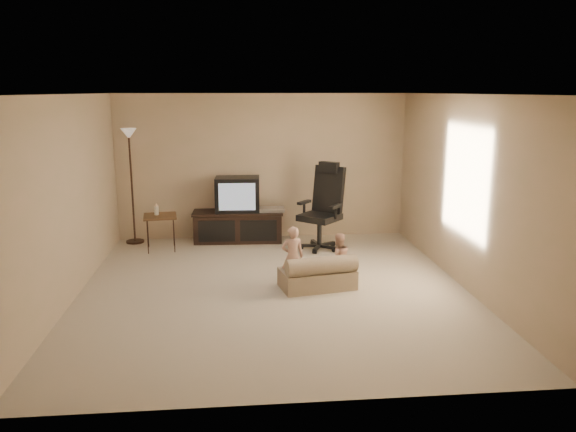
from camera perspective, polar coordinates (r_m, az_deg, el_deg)
name	(u,v)px	position (r m, az deg, el deg)	size (l,w,h in m)	color
floor	(274,289)	(7.41, -1.45, -7.45)	(5.50, 5.50, 0.00)	#AFA18B
room_shell	(273,174)	(7.03, -1.51, 4.25)	(5.50, 5.50, 5.50)	silver
tv_stand	(238,215)	(9.66, -5.07, 0.13)	(1.57, 0.64, 1.11)	black
office_chair	(322,218)	(9.18, 3.52, -0.21)	(0.92, 0.92, 1.41)	black
side_table	(160,216)	(9.30, -12.90, -0.04)	(0.58, 0.58, 0.78)	brown
floor_lamp	(130,160)	(9.71, -15.73, 5.49)	(0.30, 0.30, 1.94)	#321F16
child_sofa	(318,275)	(7.38, 3.11, -5.99)	(1.03, 0.71, 0.47)	tan
toddler_left	(293,257)	(7.38, 0.48, -4.16)	(0.30, 0.22, 0.82)	tan
toddler_right	(338,260)	(7.47, 5.12, -4.43)	(0.35, 0.19, 0.72)	tan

